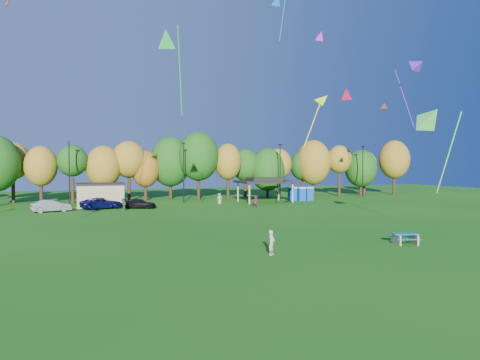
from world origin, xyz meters
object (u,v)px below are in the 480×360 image
object	(u,v)px
porta_potties	(301,194)
car_d	(139,204)
picnic_table	(405,238)
kite_flyer	(272,242)
car_c	(102,203)
car_b	(51,206)

from	to	relation	value
porta_potties	car_d	bearing A→B (deg)	-171.59
picnic_table	kite_flyer	distance (m)	10.60
picnic_table	car_c	size ratio (longest dim) A/B	0.39
kite_flyer	car_b	world-z (taller)	kite_flyer
kite_flyer	porta_potties	bearing A→B (deg)	15.93
porta_potties	car_b	size ratio (longest dim) A/B	0.83
car_c	kite_flyer	bearing A→B (deg)	-179.76
picnic_table	kite_flyer	bearing A→B (deg)	-163.01
picnic_table	kite_flyer	size ratio (longest dim) A/B	1.34
picnic_table	car_c	xyz separation A→B (m)	(-19.74, 33.45, 0.30)
car_b	picnic_table	bearing A→B (deg)	-157.85
picnic_table	porta_potties	bearing A→B (deg)	89.70
car_c	car_d	distance (m)	4.78
car_b	car_d	xyz separation A→B (m)	(10.57, 0.83, -0.11)
kite_flyer	car_d	bearing A→B (deg)	54.21
porta_potties	car_c	distance (m)	30.62
picnic_table	car_c	distance (m)	38.84
porta_potties	kite_flyer	distance (m)	42.15
kite_flyer	car_b	distance (m)	35.09
kite_flyer	car_d	size ratio (longest dim) A/B	0.36
kite_flyer	car_d	world-z (taller)	kite_flyer
kite_flyer	picnic_table	bearing A→B (deg)	-42.89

